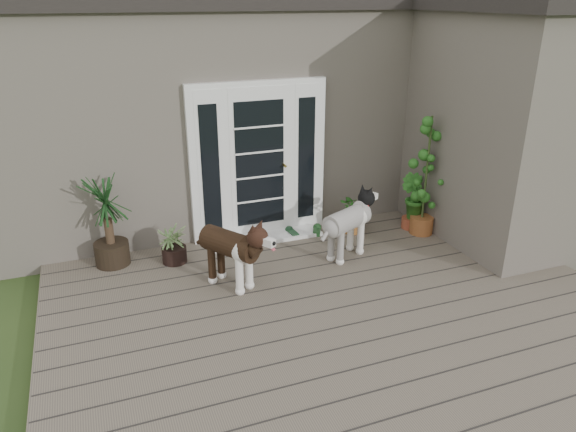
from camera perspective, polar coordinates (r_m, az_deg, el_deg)
name	(u,v)px	position (r m, az deg, el deg)	size (l,w,h in m)	color
deck	(340,312)	(6.04, 5.55, -10.10)	(6.20, 4.60, 0.12)	#6B5B4C
house_main	(232,107)	(9.25, -5.95, 11.42)	(7.40, 4.00, 3.10)	#665E54
roof_main	(228,0)	(9.09, -6.39, 21.69)	(7.60, 4.20, 0.20)	#2D2826
house_wing	(503,134)	(7.89, 21.74, 8.05)	(1.60, 2.40, 3.10)	#665E54
roof_wing	(523,2)	(7.69, 23.59, 19.99)	(1.80, 2.60, 0.20)	#2D2826
door_unit	(259,161)	(7.37, -3.10, 5.82)	(1.90, 0.14, 2.15)	white
door_step	(265,237)	(7.56, -2.47, -2.24)	(1.60, 0.40, 0.05)	white
brindle_dog	(230,255)	(6.25, -6.14, -4.14)	(0.40, 0.94, 0.79)	#332012
white_dog	(347,230)	(6.95, 6.21, -1.47)	(0.39, 0.91, 0.75)	silver
spider_plant	(173,242)	(6.96, -12.02, -2.72)	(0.52, 0.52, 0.55)	#75935A
yucca	(108,221)	(6.99, -18.50, -0.53)	(0.81, 0.81, 1.17)	black
herb_a	(353,215)	(7.72, 6.92, 0.11)	(0.42, 0.42, 0.53)	#295C1A
herb_b	(412,209)	(8.00, 12.96, 0.74)	(0.40, 0.40, 0.59)	#164E19
herb_c	(419,202)	(8.39, 13.65, 1.40)	(0.33, 0.33, 0.51)	#22661D
sapling	(426,175)	(7.67, 14.41, 4.26)	(0.52, 0.52, 1.75)	#21641C
clog_left	(292,233)	(7.64, 0.43, -1.76)	(0.14, 0.30, 0.09)	#15351C
clog_right	(317,230)	(7.73, 3.07, -1.50)	(0.14, 0.30, 0.09)	#163817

